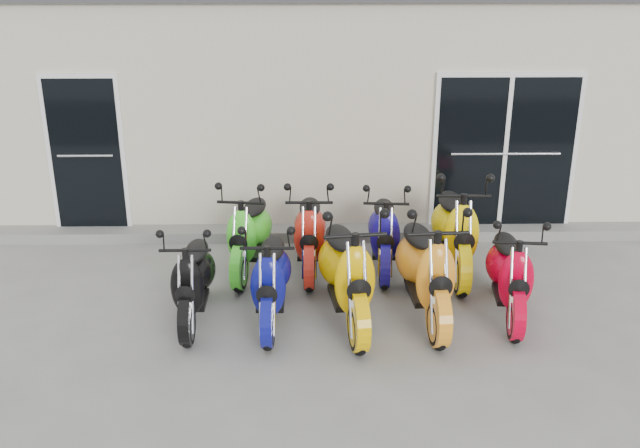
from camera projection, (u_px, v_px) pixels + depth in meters
The scene contains 14 objects.
ground at pixel (321, 303), 8.27m from camera, with size 80.00×80.00×0.00m, color gray.
building at pixel (316, 87), 12.57m from camera, with size 14.00×6.00×3.20m, color beige.
front_step at pixel (318, 233), 10.14m from camera, with size 14.00×0.40×0.15m, color gray.
door_left at pixel (86, 150), 9.80m from camera, with size 1.07×0.08×2.22m, color black.
door_right at pixel (505, 149), 9.90m from camera, with size 2.02×0.08×2.22m, color black.
scooter_front_black at pixel (193, 269), 7.68m from camera, with size 0.60×1.66×1.22m, color black, non-canonical shape.
scooter_front_blue at pixel (271, 268), 7.64m from camera, with size 0.63×1.73×1.28m, color navy, non-canonical shape.
scooter_front_orange_a at pixel (347, 259), 7.61m from camera, with size 0.72×1.99×1.47m, color #FABC00, non-canonical shape.
scooter_front_orange_b at pixel (426, 257), 7.70m from camera, with size 0.72×1.97×1.45m, color orange, non-canonical shape.
scooter_front_red at pixel (510, 263), 7.77m from camera, with size 0.63×1.73×1.28m, color red, non-canonical shape.
scooter_back_green at pixel (249, 223), 8.88m from camera, with size 0.64×1.77×1.31m, color #47E62B, non-canonical shape.
scooter_back_red at pixel (310, 222), 8.90m from camera, with size 0.64×1.76×1.30m, color red, non-canonical shape.
scooter_back_blue at pixel (384, 223), 8.95m from camera, with size 0.62×1.71×1.26m, color #170D87, non-canonical shape.
scooter_back_yellow at pixel (456, 219), 8.80m from camera, with size 0.72×1.97×1.46m, color #FFDB05, non-canonical shape.
Camera 1 is at (-0.14, -7.41, 3.79)m, focal length 40.00 mm.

